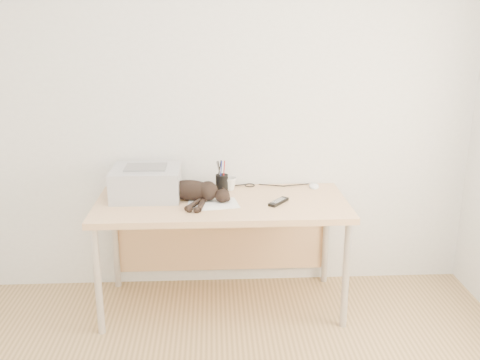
{
  "coord_description": "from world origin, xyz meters",
  "views": [
    {
      "loc": [
        -0.05,
        -1.82,
        1.86
      ],
      "look_at": [
        0.11,
        1.34,
        0.9
      ],
      "focal_mm": 40.0,
      "sensor_mm": 36.0,
      "label": 1
    }
  ],
  "objects": [
    {
      "name": "pen_cup",
      "position": [
        0.01,
        1.6,
        0.8
      ],
      "size": [
        0.08,
        0.08,
        0.21
      ],
      "color": "black",
      "rests_on": "desk"
    },
    {
      "name": "remote_grey",
      "position": [
        -0.15,
        1.64,
        0.75
      ],
      "size": [
        0.1,
        0.2,
        0.02
      ],
      "primitive_type": "cube",
      "rotation": [
        0.0,
        0.0,
        0.27
      ],
      "color": "slate",
      "rests_on": "desk"
    },
    {
      "name": "desk",
      "position": [
        0.0,
        1.48,
        0.61
      ],
      "size": [
        1.6,
        0.7,
        0.74
      ],
      "color": "#E8B788",
      "rests_on": "floor"
    },
    {
      "name": "cable_tangle",
      "position": [
        0.0,
        1.7,
        0.75
      ],
      "size": [
        1.36,
        0.07,
        0.01
      ],
      "primitive_type": null,
      "color": "black",
      "rests_on": "desk"
    },
    {
      "name": "printer",
      "position": [
        -0.48,
        1.51,
        0.84
      ],
      "size": [
        0.44,
        0.37,
        0.21
      ],
      "color": "#AEAEB3",
      "rests_on": "desk"
    },
    {
      "name": "papers",
      "position": [
        -0.06,
        1.34,
        0.74
      ],
      "size": [
        0.33,
        0.25,
        0.01
      ],
      "color": "white",
      "rests_on": "desk"
    },
    {
      "name": "remote_black",
      "position": [
        0.36,
        1.33,
        0.75
      ],
      "size": [
        0.15,
        0.17,
        0.02
      ],
      "primitive_type": "cube",
      "rotation": [
        0.0,
        0.0,
        -0.67
      ],
      "color": "black",
      "rests_on": "desk"
    },
    {
      "name": "wall_back",
      "position": [
        0.0,
        1.75,
        1.3
      ],
      "size": [
        3.5,
        0.0,
        3.5
      ],
      "primitive_type": "plane",
      "rotation": [
        1.57,
        0.0,
        0.0
      ],
      "color": "white",
      "rests_on": "floor"
    },
    {
      "name": "mug",
      "position": [
        0.06,
        1.62,
        0.78
      ],
      "size": [
        0.13,
        0.13,
        0.09
      ],
      "primitive_type": "imported",
      "rotation": [
        0.0,
        0.0,
        1.04
      ],
      "color": "white",
      "rests_on": "desk"
    },
    {
      "name": "mouse",
      "position": [
        0.64,
        1.66,
        0.76
      ],
      "size": [
        0.09,
        0.13,
        0.04
      ],
      "primitive_type": "ellipsoid",
      "rotation": [
        0.0,
        0.0,
        -0.15
      ],
      "color": "white",
      "rests_on": "desk"
    },
    {
      "name": "cat",
      "position": [
        -0.21,
        1.42,
        0.8
      ],
      "size": [
        0.59,
        0.38,
        0.14
      ],
      "rotation": [
        0.0,
        0.0,
        -0.28
      ],
      "color": "black",
      "rests_on": "desk"
    }
  ]
}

